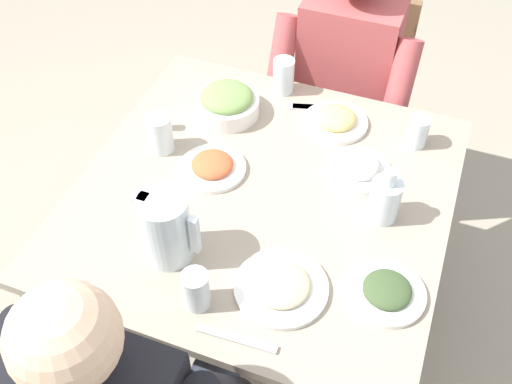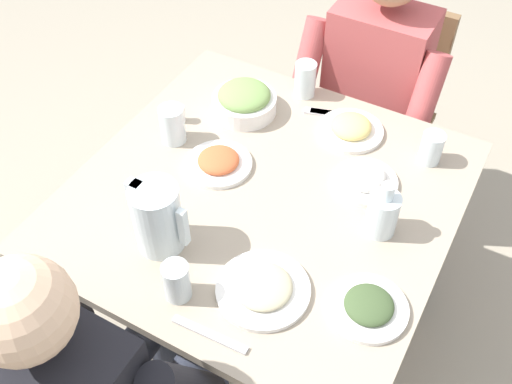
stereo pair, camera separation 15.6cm
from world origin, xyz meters
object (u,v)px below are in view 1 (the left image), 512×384
diner_far (338,97)px  water_glass_far_right (417,131)px  water_pitcher (166,228)px  plate_beans (281,286)px  salt_shaker (164,122)px  water_glass_center (160,133)px  chair_far (348,96)px  salad_bowl (227,102)px  plate_rice_curry (212,166)px  dining_table (262,218)px  plate_dolmas (387,291)px  water_glass_far_left (284,76)px  plate_fries (336,120)px  plate_yoghurt (360,167)px  oil_carafe (384,201)px  water_glass_by_pitcher (196,290)px

diner_far → water_glass_far_right: bearing=-42.3°
water_pitcher → plate_beans: (0.29, -0.01, -0.08)m
salt_shaker → plate_beans: bearing=-39.2°
water_glass_center → salt_shaker: water_glass_center is taller
chair_far → diner_far: diner_far is taller
salad_bowl → plate_rice_curry: (0.06, -0.24, -0.03)m
dining_table → plate_rice_curry: (-0.16, 0.03, 0.13)m
chair_far → plate_dolmas: chair_far is taller
water_glass_far_left → plate_fries: bearing=-26.4°
salad_bowl → plate_dolmas: 0.76m
plate_yoghurt → salt_shaker: bearing=-177.5°
plate_rice_curry → water_glass_far_right: (0.51, 0.31, 0.03)m
salad_bowl → water_glass_far_left: (0.12, 0.17, 0.02)m
dining_table → salad_bowl: bearing=128.2°
salt_shaker → water_pitcher: bearing=-61.9°
plate_yoghurt → oil_carafe: oil_carafe is taller
salad_bowl → water_glass_by_pitcher: size_ratio=1.87×
plate_yoghurt → water_glass_by_pitcher: size_ratio=1.70×
chair_far → salt_shaker: chair_far is taller
plate_yoghurt → salt_shaker: (-0.59, -0.03, 0.01)m
water_pitcher → water_glass_far_left: water_pitcher is taller
chair_far → water_glass_center: chair_far is taller
plate_dolmas → salt_shaker: salt_shaker is taller
plate_beans → oil_carafe: (0.17, 0.31, 0.04)m
salad_bowl → dining_table: bearing=-51.8°
water_glass_center → water_glass_far_left: bearing=57.6°
chair_far → salad_bowl: bearing=-117.0°
chair_far → plate_yoghurt: (0.17, -0.64, 0.27)m
diner_far → water_glass_by_pitcher: bearing=-94.5°
diner_far → oil_carafe: size_ratio=7.05×
plate_rice_curry → salad_bowl: bearing=102.9°
diner_far → plate_yoghurt: size_ratio=6.51×
chair_far → water_glass_far_left: size_ratio=7.58×
diner_far → plate_yoghurt: bearing=-69.0°
water_glass_far_right → diner_far: bearing=137.7°
plate_rice_curry → water_glass_by_pitcher: size_ratio=1.80×
chair_far → plate_fries: bearing=-83.7°
plate_yoghurt → plate_rice_curry: bearing=-160.5°
plate_yoghurt → dining_table: bearing=-143.9°
diner_far → water_pitcher: 0.92m
plate_yoghurt → water_glass_far_right: water_glass_far_right is taller
plate_fries → plate_beans: (0.04, -0.62, -0.00)m
water_glass_far_right → chair_far: bearing=121.8°
water_pitcher → salad_bowl: bearing=97.6°
dining_table → water_glass_by_pitcher: size_ratio=9.45×
plate_beans → diner_far: bearing=95.9°
plate_rice_curry → oil_carafe: (0.48, 0.00, 0.04)m
water_glass_center → plate_yoghurt: bearing=10.7°
plate_fries → oil_carafe: 0.37m
dining_table → oil_carafe: oil_carafe is taller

